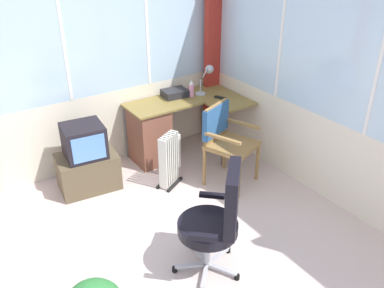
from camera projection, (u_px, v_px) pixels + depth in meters
The scene contains 12 objects.
north_window_panel at pixel (66, 65), 4.45m from camera, with size 3.96×0.07×2.59m.
east_window_panel at pixel (375, 94), 3.69m from camera, with size 0.07×4.72×2.59m.
curtain_corner at pixel (213, 46), 5.31m from camera, with size 0.25×0.07×2.49m, color #A82C22.
desk at pixel (156, 130), 5.07m from camera, with size 1.40×0.90×0.73m.
desk_lamp at pixel (208, 75), 5.12m from camera, with size 0.23×0.20×0.38m.
tv_remote at pixel (220, 98), 5.11m from camera, with size 0.04×0.15×0.02m, color black.
spray_bottle at pixel (191, 89), 5.13m from camera, with size 0.06×0.06×0.22m.
paper_tray at pixel (175, 93), 5.16m from camera, with size 0.30×0.23×0.09m, color #252429.
wooden_armchair at pixel (223, 133), 4.57m from camera, with size 0.62×0.63×0.92m.
office_chair at pixel (218, 217), 3.31m from camera, with size 0.60×0.61×1.02m.
tv_on_stand at pixel (87, 161), 4.53m from camera, with size 0.68×0.51×0.77m.
space_heater at pixel (170, 159), 4.61m from camera, with size 0.37×0.30×0.63m.
Camera 1 is at (-1.28, -1.97, 2.63)m, focal length 38.63 mm.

